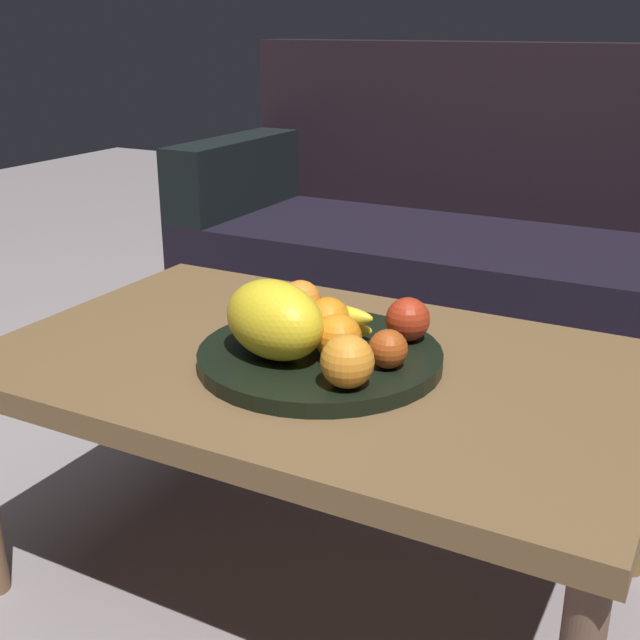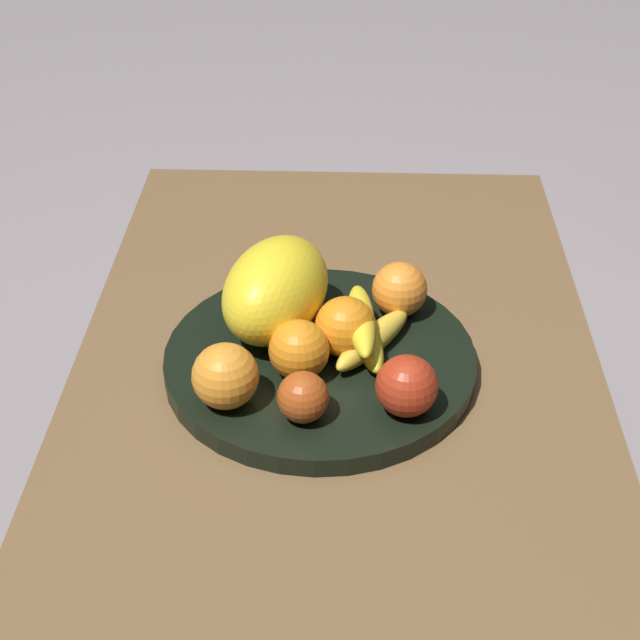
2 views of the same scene
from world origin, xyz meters
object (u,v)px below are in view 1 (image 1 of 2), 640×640
Objects in this scene: orange_front at (328,321)px; banana_bunch at (331,322)px; couch at (486,261)px; apple_left at (388,349)px; orange_back at (301,301)px; apple_front at (408,319)px; coffee_table at (318,383)px; orange_left at (338,337)px; orange_right at (347,361)px; fruit_bowl at (320,357)px; melon_large_front at (274,320)px.

orange_front reaches higher than banana_bunch.
couch is 1.20m from apple_left.
apple_left is (0.22, -0.12, -0.01)m from orange_back.
apple_left is at bearing -20.04° from orange_front.
apple_left is at bearing -80.40° from couch.
orange_front is 0.13m from apple_front.
couch is 22.14× the size of orange_front.
orange_left is (0.06, -0.04, 0.11)m from coffee_table.
couch is 21.71× the size of orange_right.
coffee_table is at bearing -146.30° from apple_front.
apple_front reaches higher than fruit_bowl.
melon_large_front is 0.18m from apple_left.
fruit_bowl is at bearing -84.97° from orange_front.
fruit_bowl is 5.11× the size of orange_front.
orange_right is 0.48× the size of banana_bunch.
fruit_bowl is at bearing -79.36° from banana_bunch.
melon_large_front reaches higher than coffee_table.
melon_large_front is at bearing -108.10° from banana_bunch.
apple_left is (0.08, 0.01, -0.01)m from orange_left.
banana_bunch is at bearing 83.71° from coffee_table.
fruit_bowl is 0.07m from banana_bunch.
orange_left is (0.09, 0.03, -0.02)m from melon_large_front.
orange_right is at bearing -47.76° from coffee_table.
orange_back is 1.00× the size of apple_front.
fruit_bowl is 5.32× the size of orange_left.
orange_front is (0.01, 0.01, 0.11)m from coffee_table.
orange_left is 0.94× the size of orange_right.
couch is at bearing 95.72° from orange_left.
orange_back is 1.21× the size of apple_left.
orange_right is at bearing -91.89° from apple_front.
orange_right is at bearing -82.13° from couch.
apple_front is (0.11, 0.07, -0.00)m from orange_front.
apple_front is (0.11, 0.10, 0.05)m from fruit_bowl.
couch is at bearing 93.28° from banana_bunch.
apple_front is at bearing 0.57° from orange_back.
fruit_bowl is (0.01, -0.02, 0.06)m from coffee_table.
orange_front is 0.03m from banana_bunch.
orange_right is at bearing -47.00° from orange_back.
orange_back is 0.09m from banana_bunch.
melon_large_front is at bearing -74.68° from orange_back.
orange_front is 0.98× the size of orange_right.
orange_back is at bearing 134.18° from coffee_table.
orange_back is at bearing 142.15° from orange_front.
apple_front is at bearing 88.11° from orange_right.
melon_large_front reaches higher than apple_left.
orange_front is at bearing 62.71° from melon_large_front.
couch is at bearing 99.76° from apple_front.
apple_front is 0.13m from banana_bunch.
couch is 1.08m from apple_front.
apple_left is at bearing -28.37° from banana_bunch.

